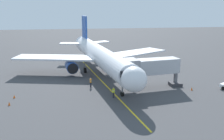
# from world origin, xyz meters

# --- Properties ---
(ground_plane) EXTENTS (220.00, 220.00, 0.00)m
(ground_plane) POSITION_xyz_m (0.00, 0.00, 0.00)
(ground_plane) COLOR #424244
(apron_lead_in_line) EXTENTS (6.16, 39.60, 0.01)m
(apron_lead_in_line) POSITION_xyz_m (-0.71, 7.59, 0.01)
(apron_lead_in_line) COLOR yellow
(apron_lead_in_line) RESTS_ON ground
(airplane) EXTENTS (34.42, 40.28, 11.50)m
(airplane) POSITION_xyz_m (-0.67, 1.31, 4.00)
(airplane) COLOR white
(airplane) RESTS_ON ground
(jet_bridge) EXTENTS (11.52, 4.41, 5.40)m
(jet_bridge) POSITION_xyz_m (-7.64, 11.68, 3.76)
(jet_bridge) COLOR #B7B7BC
(jet_bridge) RESTS_ON ground
(ground_crew_marshaller) EXTENTS (0.44, 0.33, 1.71)m
(ground_crew_marshaller) POSITION_xyz_m (-1.21, 15.41, 0.89)
(ground_crew_marshaller) COLOR #23232D
(ground_crew_marshaller) RESTS_ON ground
(ground_crew_wing_walker) EXTENTS (0.35, 0.45, 1.71)m
(ground_crew_wing_walker) POSITION_xyz_m (1.90, 9.44, 0.89)
(ground_crew_wing_walker) COLOR #23232D
(ground_crew_wing_walker) RESTS_ON ground
(safety_cone_nose_left) EXTENTS (0.32, 0.32, 0.55)m
(safety_cone_nose_left) POSITION_xyz_m (14.12, 13.16, 0.28)
(safety_cone_nose_left) COLOR #F2590F
(safety_cone_nose_left) RESTS_ON ground
(safety_cone_nose_right) EXTENTS (0.32, 0.32, 0.55)m
(safety_cone_nose_right) POSITION_xyz_m (14.20, 16.22, 0.28)
(safety_cone_nose_right) COLOR #F2590F
(safety_cone_nose_right) RESTS_ON ground
(safety_cone_wing_port) EXTENTS (0.32, 0.32, 0.55)m
(safety_cone_wing_port) POSITION_xyz_m (-14.96, 13.84, 0.28)
(safety_cone_wing_port) COLOR #F2590F
(safety_cone_wing_port) RESTS_ON ground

